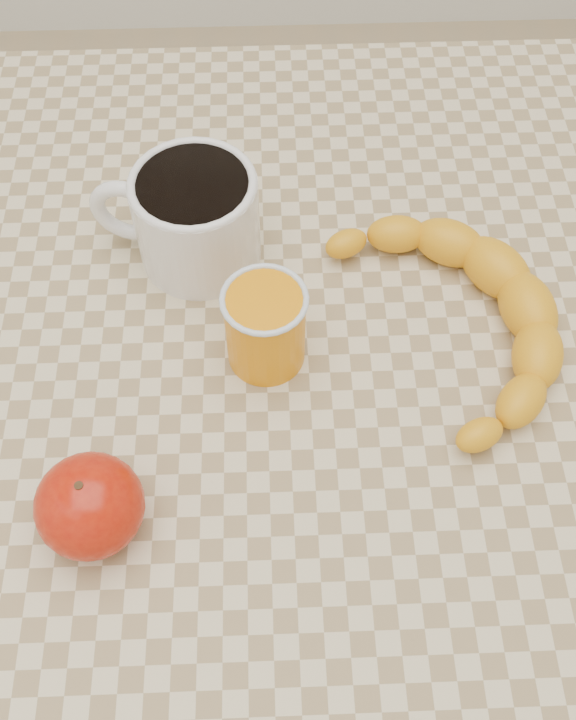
{
  "coord_description": "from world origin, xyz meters",
  "views": [
    {
      "loc": [
        -0.01,
        -0.32,
        1.28
      ],
      "look_at": [
        0.0,
        0.0,
        0.77
      ],
      "focal_mm": 40.0,
      "sensor_mm": 36.0,
      "label": 1
    }
  ],
  "objects_px": {
    "table": "(288,425)",
    "apple": "(90,506)",
    "orange_juice_glass": "(265,326)",
    "banana": "(457,316)",
    "coffee_mug": "(193,215)"
  },
  "relations": [
    {
      "from": "table",
      "to": "apple",
      "type": "height_order",
      "value": "apple"
    },
    {
      "from": "orange_juice_glass",
      "to": "banana",
      "type": "relative_size",
      "value": 0.25
    },
    {
      "from": "orange_juice_glass",
      "to": "apple",
      "type": "height_order",
      "value": "orange_juice_glass"
    },
    {
      "from": "apple",
      "to": "table",
      "type": "bearing_deg",
      "value": 41.02
    },
    {
      "from": "orange_juice_glass",
      "to": "banana",
      "type": "xyz_separation_m",
      "value": [
        0.15,
        0.02,
        -0.02
      ]
    },
    {
      "from": "coffee_mug",
      "to": "apple",
      "type": "distance_m",
      "value": 0.25
    },
    {
      "from": "orange_juice_glass",
      "to": "apple",
      "type": "bearing_deg",
      "value": -131.13
    },
    {
      "from": "table",
      "to": "banana",
      "type": "xyz_separation_m",
      "value": [
        0.13,
        0.04,
        0.11
      ]
    },
    {
      "from": "orange_juice_glass",
      "to": "apple",
      "type": "relative_size",
      "value": 0.81
    },
    {
      "from": "apple",
      "to": "coffee_mug",
      "type": "bearing_deg",
      "value": 75.46
    },
    {
      "from": "coffee_mug",
      "to": "banana",
      "type": "distance_m",
      "value": 0.23
    },
    {
      "from": "coffee_mug",
      "to": "apple",
      "type": "xyz_separation_m",
      "value": [
        -0.06,
        -0.24,
        -0.01
      ]
    },
    {
      "from": "coffee_mug",
      "to": "banana",
      "type": "xyz_separation_m",
      "value": [
        0.21,
        -0.09,
        -0.03
      ]
    },
    {
      "from": "table",
      "to": "banana",
      "type": "bearing_deg",
      "value": 14.81
    },
    {
      "from": "table",
      "to": "banana",
      "type": "relative_size",
      "value": 2.64
    }
  ]
}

